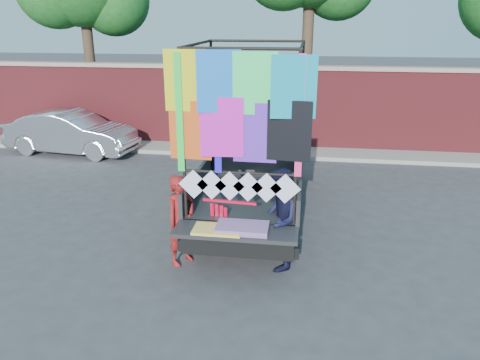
# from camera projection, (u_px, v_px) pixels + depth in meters

# --- Properties ---
(ground) EXTENTS (90.00, 90.00, 0.00)m
(ground) POSITION_uv_depth(u_px,v_px,m) (240.00, 247.00, 8.63)
(ground) COLOR #38383A
(ground) RESTS_ON ground
(brick_wall) EXTENTS (30.00, 0.45, 2.61)m
(brick_wall) POSITION_uv_depth(u_px,v_px,m) (272.00, 107.00, 14.73)
(brick_wall) COLOR maroon
(brick_wall) RESTS_ON ground
(curb) EXTENTS (30.00, 1.20, 0.12)m
(curb) POSITION_uv_depth(u_px,v_px,m) (269.00, 151.00, 14.49)
(curb) COLOR gray
(curb) RESTS_ON ground
(pickup_truck) EXTENTS (2.28, 5.73, 3.60)m
(pickup_truck) POSITION_uv_depth(u_px,v_px,m) (258.00, 167.00, 10.19)
(pickup_truck) COLOR black
(pickup_truck) RESTS_ON ground
(sedan) EXTENTS (4.13, 1.84, 1.32)m
(sedan) POSITION_uv_depth(u_px,v_px,m) (71.00, 132.00, 14.32)
(sedan) COLOR silver
(sedan) RESTS_ON ground
(woman) EXTENTS (0.62, 0.69, 1.57)m
(woman) POSITION_uv_depth(u_px,v_px,m) (181.00, 220.00, 7.83)
(woman) COLOR maroon
(woman) RESTS_ON ground
(man) EXTENTS (0.68, 0.86, 1.74)m
(man) POSITION_uv_depth(u_px,v_px,m) (279.00, 219.00, 7.66)
(man) COLOR black
(man) RESTS_ON ground
(streamer_bundle) EXTENTS (0.90, 0.12, 0.62)m
(streamer_bundle) POSITION_uv_depth(u_px,v_px,m) (224.00, 212.00, 7.70)
(streamer_bundle) COLOR red
(streamer_bundle) RESTS_ON ground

